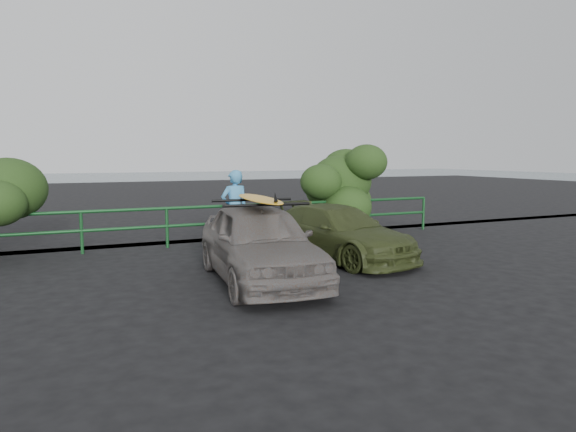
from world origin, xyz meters
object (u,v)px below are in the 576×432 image
object	(u,v)px
man	(235,209)
surfboard	(259,199)
sedan	(259,243)
olive_vehicle	(337,232)
guardrail	(206,225)

from	to	relation	value
man	surfboard	size ratio (longest dim) A/B	0.79
sedan	olive_vehicle	xyz separation A→B (m)	(2.33, 1.23, -0.12)
olive_vehicle	surfboard	xyz separation A→B (m)	(-2.33, -1.23, 0.93)
guardrail	surfboard	bearing A→B (deg)	-91.42
guardrail	olive_vehicle	xyz separation A→B (m)	(2.23, -2.94, 0.08)
olive_vehicle	man	size ratio (longest dim) A/B	2.11
sedan	olive_vehicle	distance (m)	2.64
olive_vehicle	man	world-z (taller)	man
man	surfboard	world-z (taller)	man
sedan	surfboard	world-z (taller)	surfboard
sedan	surfboard	size ratio (longest dim) A/B	1.71
olive_vehicle	man	bearing A→B (deg)	112.36
sedan	surfboard	bearing A→B (deg)	-84.36
guardrail	surfboard	size ratio (longest dim) A/B	5.66
olive_vehicle	surfboard	world-z (taller)	surfboard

